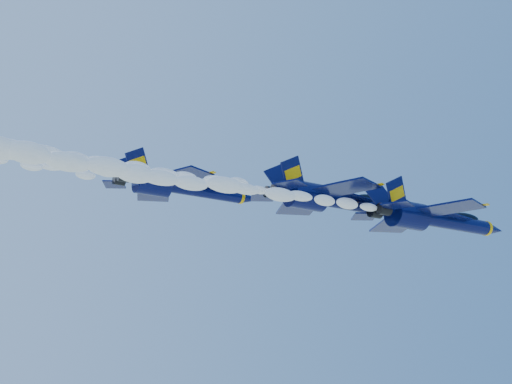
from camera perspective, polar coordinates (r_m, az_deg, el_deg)
jet_lead at (r=80.14m, az=14.03°, el=-2.08°), size 19.20×15.75×7.13m
smoke_trail_jet_lead at (r=61.76m, az=-8.95°, el=1.51°), size 51.17×2.29×2.06m
jet_second at (r=77.59m, az=6.34°, el=-0.61°), size 19.29×15.83×7.17m
smoke_trail_jet_second at (r=63.86m, az=-18.75°, el=3.33°), size 51.17×2.30×2.07m
jet_third at (r=79.59m, az=-5.95°, el=0.41°), size 17.70×14.52×6.58m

